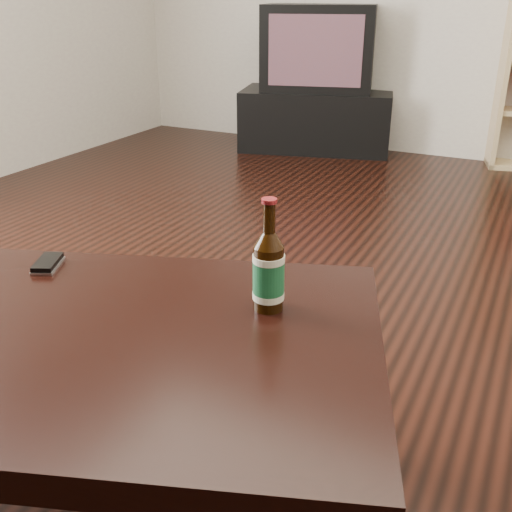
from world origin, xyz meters
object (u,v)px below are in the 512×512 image
at_px(beer_bottle, 269,271).
at_px(phone, 48,264).
at_px(tv_stand, 316,120).
at_px(coffee_table, 61,357).
at_px(tv, 319,48).

height_order(beer_bottle, phone, beer_bottle).
distance_m(beer_bottle, phone, 0.60).
distance_m(tv_stand, coffee_table, 3.69).
xyz_separation_m(tv_stand, beer_bottle, (1.15, -3.32, 0.36)).
height_order(coffee_table, phone, phone).
distance_m(tv_stand, tv, 0.52).
bearing_deg(beer_bottle, phone, -175.02).
xyz_separation_m(coffee_table, phone, (-0.24, 0.22, 0.07)).
bearing_deg(coffee_table, beer_bottle, 38.27).
relative_size(tv, phone, 7.60).
height_order(tv_stand, coffee_table, coffee_table).
distance_m(tv_stand, beer_bottle, 3.53).
height_order(tv_stand, tv, tv).
bearing_deg(beer_bottle, tv_stand, 109.16).
bearing_deg(beer_bottle, coffee_table, -141.73).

